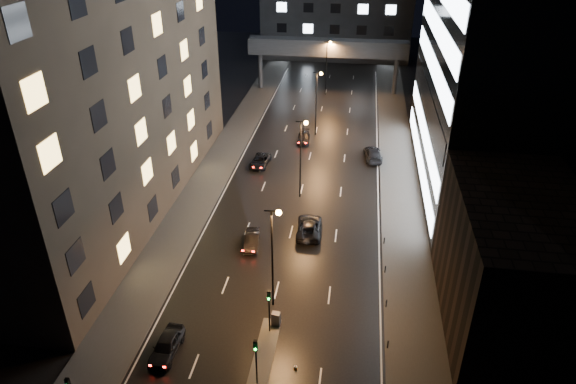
{
  "coord_description": "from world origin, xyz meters",
  "views": [
    {
      "loc": [
        6.45,
        -27.28,
        31.91
      ],
      "look_at": [
        -0.63,
        21.93,
        4.0
      ],
      "focal_mm": 32.0,
      "sensor_mm": 36.0,
      "label": 1
    }
  ],
  "objects_px": {
    "car_away_c": "(260,161)",
    "car_away_d": "(304,138)",
    "car_away_a": "(167,346)",
    "car_away_b": "(252,240)",
    "utility_cabinet": "(276,319)",
    "car_toward_a": "(309,227)",
    "car_toward_b": "(373,154)"
  },
  "relations": [
    {
      "from": "car_toward_a",
      "to": "car_away_a",
      "type": "bearing_deg",
      "value": 60.76
    },
    {
      "from": "car_away_c",
      "to": "car_away_d",
      "type": "relative_size",
      "value": 1.08
    },
    {
      "from": "car_away_b",
      "to": "car_toward_a",
      "type": "xyz_separation_m",
      "value": [
        5.77,
        3.24,
        0.09
      ]
    },
    {
      "from": "car_away_c",
      "to": "utility_cabinet",
      "type": "xyz_separation_m",
      "value": [
        7.29,
        -30.53,
        0.08
      ]
    },
    {
      "from": "car_away_c",
      "to": "utility_cabinet",
      "type": "height_order",
      "value": "utility_cabinet"
    },
    {
      "from": "car_away_c",
      "to": "car_toward_b",
      "type": "distance_m",
      "value": 16.2
    },
    {
      "from": "car_away_c",
      "to": "utility_cabinet",
      "type": "bearing_deg",
      "value": -71.52
    },
    {
      "from": "car_toward_a",
      "to": "car_toward_b",
      "type": "xyz_separation_m",
      "value": [
        7.01,
        20.2,
        0.02
      ]
    },
    {
      "from": "car_away_a",
      "to": "car_away_b",
      "type": "height_order",
      "value": "car_away_a"
    },
    {
      "from": "car_toward_b",
      "to": "utility_cabinet",
      "type": "height_order",
      "value": "car_toward_b"
    },
    {
      "from": "car_away_a",
      "to": "car_away_c",
      "type": "bearing_deg",
      "value": 90.5
    },
    {
      "from": "car_away_c",
      "to": "car_away_a",
      "type": "bearing_deg",
      "value": -86.55
    },
    {
      "from": "car_away_a",
      "to": "utility_cabinet",
      "type": "height_order",
      "value": "car_away_a"
    },
    {
      "from": "car_toward_b",
      "to": "car_away_b",
      "type": "bearing_deg",
      "value": 54.87
    },
    {
      "from": "car_away_d",
      "to": "car_toward_a",
      "type": "height_order",
      "value": "car_toward_a"
    },
    {
      "from": "car_away_a",
      "to": "car_toward_a",
      "type": "height_order",
      "value": "car_toward_a"
    },
    {
      "from": "car_toward_a",
      "to": "car_away_b",
      "type": "bearing_deg",
      "value": 26.69
    },
    {
      "from": "car_away_c",
      "to": "car_away_b",
      "type": "bearing_deg",
      "value": -76.56
    },
    {
      "from": "car_away_d",
      "to": "car_toward_a",
      "type": "xyz_separation_m",
      "value": [
        3.49,
        -24.92,
        0.13
      ]
    },
    {
      "from": "car_away_a",
      "to": "car_away_d",
      "type": "bearing_deg",
      "value": 84.25
    },
    {
      "from": "car_toward_b",
      "to": "utility_cabinet",
      "type": "relative_size",
      "value": 4.53
    },
    {
      "from": "car_away_d",
      "to": "utility_cabinet",
      "type": "bearing_deg",
      "value": -90.37
    },
    {
      "from": "utility_cabinet",
      "to": "car_away_d",
      "type": "bearing_deg",
      "value": 99.54
    },
    {
      "from": "car_away_b",
      "to": "utility_cabinet",
      "type": "bearing_deg",
      "value": -75.36
    },
    {
      "from": "car_away_b",
      "to": "car_toward_b",
      "type": "height_order",
      "value": "car_toward_b"
    },
    {
      "from": "car_away_a",
      "to": "car_away_b",
      "type": "xyz_separation_m",
      "value": [
        3.78,
        15.81,
        -0.09
      ]
    },
    {
      "from": "car_away_c",
      "to": "car_toward_a",
      "type": "xyz_separation_m",
      "value": [
        8.58,
        -15.81,
        0.11
      ]
    },
    {
      "from": "car_away_b",
      "to": "car_toward_b",
      "type": "xyz_separation_m",
      "value": [
        12.78,
        23.43,
        0.12
      ]
    },
    {
      "from": "car_toward_b",
      "to": "car_away_a",
      "type": "bearing_deg",
      "value": 60.59
    },
    {
      "from": "car_away_b",
      "to": "car_toward_a",
      "type": "bearing_deg",
      "value": 22.63
    },
    {
      "from": "car_away_a",
      "to": "utility_cabinet",
      "type": "relative_size",
      "value": 3.72
    },
    {
      "from": "car_away_b",
      "to": "car_toward_b",
      "type": "distance_m",
      "value": 26.69
    }
  ]
}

